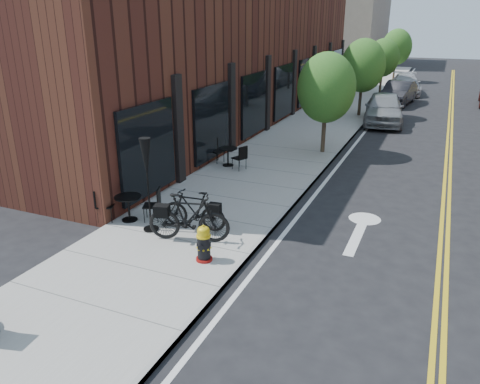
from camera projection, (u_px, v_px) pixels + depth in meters
The scene contains 17 objects.
ground at pixel (250, 259), 10.54m from camera, with size 120.00×120.00×0.00m, color black.
sidewalk_near at pixel (296, 144), 19.85m from camera, with size 4.00×70.00×0.12m, color #9E9B93.
building_near at pixel (237, 51), 23.75m from camera, with size 5.00×28.00×7.00m, color #411B15.
bg_building_left at pixel (346, 18), 52.98m from camera, with size 8.00×14.00×10.00m, color #726656.
tree_near_a at pixel (326, 88), 17.57m from camera, with size 2.20×2.20×3.81m.
tree_near_b at pixel (363, 66), 24.40m from camera, with size 2.30×2.30×3.98m.
tree_near_c at pixel (383, 58), 31.34m from camera, with size 2.10×2.10×3.67m.
tree_near_d at pixel (397, 47), 38.12m from camera, with size 2.40×2.40×4.11m.
fire_hydrant at pixel (204, 244), 10.10m from camera, with size 0.48×0.48×0.84m.
bicycle_left at pixel (194, 210), 11.60m from camera, with size 0.47×1.67×1.00m, color black.
bicycle_right at pixel (189, 218), 10.93m from camera, with size 0.55×1.95×1.17m, color black.
bistro_set_b at pixel (128, 205), 12.09m from camera, with size 1.63×1.01×0.87m.
bistro_set_c at pixel (228, 154), 16.58m from camera, with size 1.60×0.98×0.85m.
patio_umbrella at pixel (147, 165), 11.11m from camera, with size 0.38×0.38×2.35m.
parked_car_a at pixel (384, 108), 23.57m from camera, with size 1.85×4.59×1.56m, color gray.
parked_car_b at pixel (398, 93), 28.81m from camera, with size 1.49×4.28×1.41m, color black.
parked_car_c at pixel (406, 84), 32.77m from camera, with size 1.89×4.64×1.35m, color #B5B5BA.
Camera 1 is at (3.51, -8.65, 5.12)m, focal length 35.00 mm.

